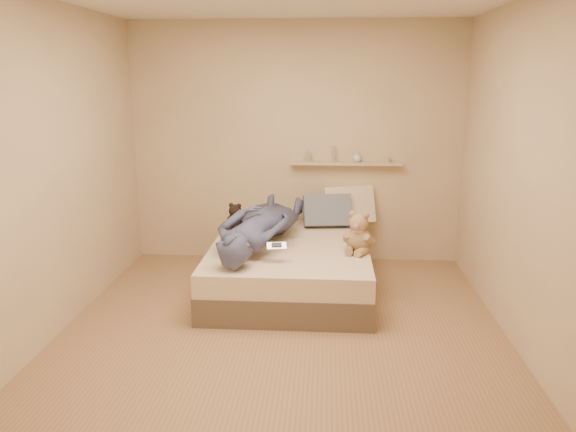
# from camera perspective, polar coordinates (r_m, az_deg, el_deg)

# --- Properties ---
(room) EXTENTS (3.80, 3.80, 3.80)m
(room) POSITION_cam_1_polar(r_m,az_deg,el_deg) (4.29, -0.59, 4.39)
(room) COLOR olive
(room) RESTS_ON ground
(bed) EXTENTS (1.50, 1.90, 0.45)m
(bed) POSITION_cam_1_polar(r_m,az_deg,el_deg) (5.46, 0.20, -5.16)
(bed) COLOR brown
(bed) RESTS_ON floor
(game_console) EXTENTS (0.18, 0.09, 0.06)m
(game_console) POSITION_cam_1_polar(r_m,az_deg,el_deg) (4.83, -1.17, -3.06)
(game_console) COLOR silver
(game_console) RESTS_ON bed
(teddy_bear) EXTENTS (0.31, 0.32, 0.39)m
(teddy_bear) POSITION_cam_1_polar(r_m,az_deg,el_deg) (5.15, 7.18, -1.95)
(teddy_bear) COLOR #9B8055
(teddy_bear) RESTS_ON bed
(dark_plush) EXTENTS (0.20, 0.20, 0.30)m
(dark_plush) POSITION_cam_1_polar(r_m,az_deg,el_deg) (5.81, -5.34, -0.34)
(dark_plush) COLOR black
(dark_plush) RESTS_ON bed
(pillow_cream) EXTENTS (0.61, 0.44, 0.43)m
(pillow_cream) POSITION_cam_1_polar(r_m,az_deg,el_deg) (6.13, 6.14, 1.06)
(pillow_cream) COLOR beige
(pillow_cream) RESTS_ON bed
(pillow_grey) EXTENTS (0.53, 0.33, 0.37)m
(pillow_grey) POSITION_cam_1_polar(r_m,az_deg,el_deg) (6.00, 4.00, 0.52)
(pillow_grey) COLOR slate
(pillow_grey) RESTS_ON bed
(person) EXTENTS (0.95, 1.78, 0.40)m
(person) POSITION_cam_1_polar(r_m,az_deg,el_deg) (5.32, -2.94, -0.87)
(person) COLOR #474B6F
(person) RESTS_ON bed
(wall_shelf) EXTENTS (1.20, 0.12, 0.03)m
(wall_shelf) POSITION_cam_1_polar(r_m,az_deg,el_deg) (6.13, 5.92, 5.33)
(wall_shelf) COLOR tan
(wall_shelf) RESTS_ON wall_back
(shelf_bottles) EXTENTS (0.92, 0.10, 0.17)m
(shelf_bottles) POSITION_cam_1_polar(r_m,az_deg,el_deg) (6.11, 5.61, 6.07)
(shelf_bottles) COLOR white
(shelf_bottles) RESTS_ON wall_shelf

